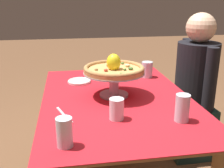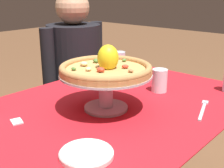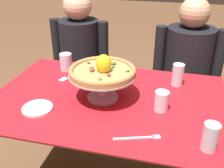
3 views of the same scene
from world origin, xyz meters
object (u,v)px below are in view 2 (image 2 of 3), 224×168
(dinner_fork, at_px, (203,109))
(pizza, at_px, (106,68))
(water_glass_back_right, at_px, (119,66))
(water_glass_side_right, at_px, (159,82))
(diner_right, at_px, (76,85))
(pizza_stand, at_px, (106,85))
(sugar_packet, at_px, (17,122))
(side_plate, at_px, (86,153))

(dinner_fork, bearing_deg, pizza, 130.41)
(water_glass_back_right, xyz_separation_m, water_glass_side_right, (-0.07, -0.30, -0.01))
(pizza, relative_size, dinner_fork, 1.74)
(water_glass_back_right, height_order, diner_right, diner_right)
(pizza, bearing_deg, pizza_stand, 173.49)
(pizza, distance_m, sugar_packet, 0.37)
(pizza_stand, distance_m, sugar_packet, 0.35)
(pizza, height_order, water_glass_side_right, pizza)
(pizza, xyz_separation_m, water_glass_side_right, (0.31, -0.04, -0.12))
(water_glass_side_right, height_order, sugar_packet, water_glass_side_right)
(water_glass_back_right, xyz_separation_m, sugar_packet, (-0.68, -0.10, -0.05))
(water_glass_side_right, height_order, dinner_fork, water_glass_side_right)
(diner_right, bearing_deg, water_glass_side_right, -100.66)
(sugar_packet, distance_m, diner_right, 0.93)
(sugar_packet, bearing_deg, pizza, -27.62)
(side_plate, xyz_separation_m, diner_right, (0.74, 0.87, -0.17))
(water_glass_side_right, relative_size, diner_right, 0.09)
(pizza_stand, bearing_deg, water_glass_back_right, 33.91)
(pizza, height_order, diner_right, diner_right)
(pizza_stand, relative_size, sugar_packet, 7.01)
(pizza_stand, bearing_deg, water_glass_side_right, -7.40)
(pizza, distance_m, water_glass_side_right, 0.34)
(pizza_stand, height_order, water_glass_side_right, pizza_stand)
(pizza_stand, distance_m, water_glass_back_right, 0.46)
(side_plate, height_order, diner_right, diner_right)
(side_plate, height_order, dinner_fork, side_plate)
(water_glass_back_right, relative_size, water_glass_side_right, 1.26)
(water_glass_side_right, bearing_deg, side_plate, -166.18)
(pizza, bearing_deg, diner_right, 56.82)
(diner_right, bearing_deg, side_plate, -130.10)
(side_plate, height_order, sugar_packet, side_plate)
(pizza_stand, xyz_separation_m, side_plate, (-0.29, -0.19, -0.09))
(pizza_stand, bearing_deg, sugar_packet, 152.32)
(pizza, xyz_separation_m, dinner_fork, (0.24, -0.29, -0.16))
(pizza, bearing_deg, water_glass_back_right, 33.98)
(water_glass_back_right, bearing_deg, sugar_packet, -171.47)
(water_glass_back_right, relative_size, sugar_packet, 2.60)
(dinner_fork, bearing_deg, water_glass_side_right, 74.47)
(sugar_packet, bearing_deg, dinner_fork, -39.26)
(pizza_stand, height_order, dinner_fork, pizza_stand)
(diner_right, bearing_deg, pizza_stand, -123.23)
(water_glass_back_right, xyz_separation_m, diner_right, (0.07, 0.43, -0.22))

